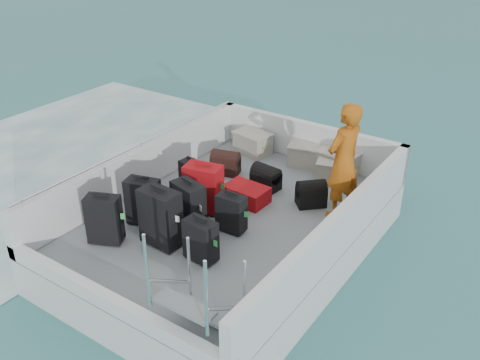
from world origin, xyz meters
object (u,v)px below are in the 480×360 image
object	(u,v)px
crate_3	(334,172)
crate_1	(307,156)
suitcase_5	(204,188)
crate_0	(253,144)
suitcase_7	(231,214)
suitcase_3	(161,218)
suitcase_1	(143,202)
passenger	(343,161)
suitcase_8	(246,194)
suitcase_6	(201,241)
suitcase_4	(189,206)
suitcase_0	(104,220)
crate_2	(338,163)
suitcase_2	(192,178)

from	to	relation	value
crate_3	crate_1	bearing A→B (deg)	158.73
suitcase_5	crate_0	bearing A→B (deg)	91.54
suitcase_7	crate_3	xyz separation A→B (m)	(0.52, 2.23, -0.12)
suitcase_3	suitcase_5	bearing A→B (deg)	96.68
suitcase_1	suitcase_5	xyz separation A→B (m)	(0.48, 0.78, 0.02)
passenger	crate_1	bearing A→B (deg)	-119.09
suitcase_1	suitcase_8	world-z (taller)	suitcase_1
suitcase_6	suitcase_1	bearing A→B (deg)	173.61
suitcase_7	suitcase_4	bearing A→B (deg)	-157.95
suitcase_7	crate_0	world-z (taller)	suitcase_7
suitcase_0	suitcase_4	bearing A→B (deg)	28.18
suitcase_3	crate_2	bearing A→B (deg)	74.37
suitcase_0	crate_1	distance (m)	3.86
suitcase_2	crate_0	world-z (taller)	suitcase_2
crate_0	crate_1	bearing A→B (deg)	5.81
suitcase_5	suitcase_4	bearing A→B (deg)	-88.81
suitcase_1	suitcase_7	world-z (taller)	suitcase_1
suitcase_6	crate_3	size ratio (longest dim) A/B	1.11
suitcase_0	crate_0	distance (m)	3.58
crate_1	suitcase_4	bearing A→B (deg)	-98.82
crate_0	crate_1	distance (m)	1.07
suitcase_8	crate_3	bearing A→B (deg)	-27.19
suitcase_3	suitcase_4	distance (m)	0.55
passenger	crate_2	bearing A→B (deg)	-137.88
suitcase_5	suitcase_8	bearing A→B (deg)	43.92
suitcase_0	suitcase_6	distance (m)	1.40
suitcase_8	suitcase_5	bearing A→B (deg)	148.75
suitcase_2	crate_1	xyz separation A→B (m)	(1.00, 1.95, -0.10)
crate_3	suitcase_0	bearing A→B (deg)	-117.49
suitcase_3	crate_3	xyz separation A→B (m)	(1.12, 3.04, -0.25)
suitcase_4	crate_1	world-z (taller)	suitcase_4
suitcase_4	crate_1	bearing A→B (deg)	94.80
suitcase_2	crate_1	world-z (taller)	suitcase_2
suitcase_7	crate_3	distance (m)	2.29
suitcase_6	passenger	distance (m)	2.37
suitcase_5	suitcase_7	xyz separation A→B (m)	(0.68, -0.24, -0.09)
suitcase_8	crate_0	bearing A→B (deg)	32.84
suitcase_7	suitcase_5	bearing A→B (deg)	157.50
suitcase_4	crate_2	distance (m)	2.95
passenger	suitcase_8	bearing A→B (deg)	-54.42
crate_2	passenger	distance (m)	1.51
suitcase_5	passenger	distance (m)	2.09
suitcase_7	suitcase_8	bearing A→B (deg)	106.29
crate_1	crate_0	bearing A→B (deg)	-174.19
suitcase_1	suitcase_8	distance (m)	1.63
suitcase_6	suitcase_2	bearing A→B (deg)	137.09
suitcase_2	suitcase_5	xyz separation A→B (m)	(0.46, -0.30, 0.09)
suitcase_0	suitcase_1	size ratio (longest dim) A/B	1.00
suitcase_8	crate_3	xyz separation A→B (m)	(0.81, 1.42, 0.03)
suitcase_8	crate_2	size ratio (longest dim) A/B	1.05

